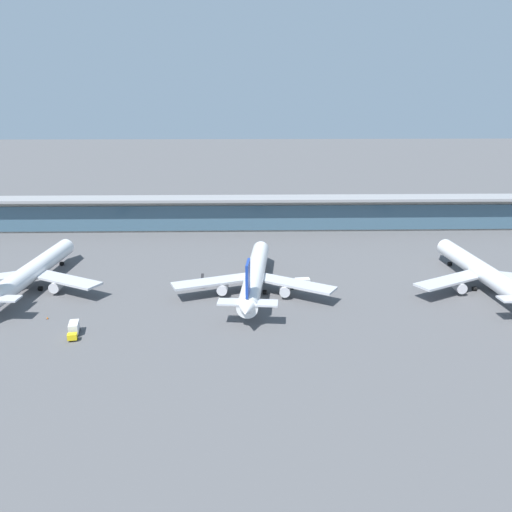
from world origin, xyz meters
The scene contains 9 objects.
ground_plane centered at (0.00, 0.00, 0.00)m, with size 1200.00×1200.00×0.00m, color #515154.
airliner_left_stand centered at (-70.90, 11.56, 5.44)m, with size 49.86×64.94×17.29m.
airliner_centre_stand centered at (-0.66, 6.91, 5.44)m, with size 49.70×64.95×17.29m.
airliner_right_stand centered at (71.17, 8.07, 5.44)m, with size 49.89×64.92×17.29m.
service_truck_near_nose_olive centered at (13.70, 10.18, 1.69)m, with size 7.48×2.97×3.10m.
service_truck_mid_apron_yellow centered at (-47.40, -22.26, 1.69)m, with size 3.64×7.60×3.10m.
service_truck_by_tail_white centered at (-17.57, 12.91, 0.81)m, with size 1.94×6.81×2.70m.
terminal_building centered at (0.00, 85.11, 7.87)m, with size 269.45×12.80×15.20m.
safety_cone_alpha centered at (-57.86, -12.03, 0.32)m, with size 0.62×0.62×0.70m.
Camera 1 is at (-3.83, -142.67, 58.36)m, focal length 36.14 mm.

